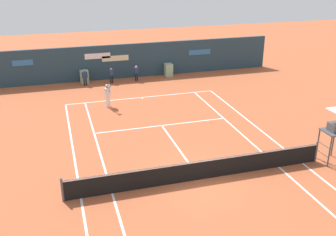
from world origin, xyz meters
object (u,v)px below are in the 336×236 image
(umpire_chair, at_px, (335,129))
(ball_kid_right_post, at_px, (136,72))
(ball_kid_centre_post, at_px, (85,76))
(player_on_baseline, at_px, (108,94))
(ball_kid_left_post, at_px, (111,74))
(tennis_ball_near_service_line, at_px, (211,122))

(umpire_chair, height_order, ball_kid_right_post, umpire_chair)
(ball_kid_right_post, bearing_deg, ball_kid_centre_post, -11.42)
(umpire_chair, bearing_deg, player_on_baseline, 41.09)
(ball_kid_left_post, xyz_separation_m, tennis_ball_near_service_line, (4.49, -9.74, -0.69))
(player_on_baseline, bearing_deg, umpire_chair, 104.93)
(player_on_baseline, xyz_separation_m, ball_kid_centre_post, (-1.00, 5.28, -0.20))
(ball_kid_left_post, distance_m, ball_kid_centre_post, 2.07)
(ball_kid_right_post, relative_size, ball_kid_left_post, 1.03)
(player_on_baseline, relative_size, tennis_ball_near_service_line, 26.34)
(umpire_chair, distance_m, ball_kid_left_post, 17.93)
(umpire_chair, relative_size, ball_kid_centre_post, 2.09)
(ball_kid_right_post, bearing_deg, ball_kid_left_post, -11.42)
(ball_kid_right_post, bearing_deg, tennis_ball_near_service_line, 92.91)
(umpire_chair, distance_m, tennis_ball_near_service_line, 7.40)
(ball_kid_right_post, height_order, tennis_ball_near_service_line, ball_kid_right_post)
(player_on_baseline, relative_size, ball_kid_right_post, 1.40)
(umpire_chair, bearing_deg, ball_kid_centre_post, 32.85)
(ball_kid_left_post, bearing_deg, player_on_baseline, 74.50)
(player_on_baseline, bearing_deg, ball_kid_left_post, -127.62)
(ball_kid_centre_post, distance_m, tennis_ball_near_service_line, 11.77)
(ball_kid_centre_post, bearing_deg, tennis_ball_near_service_line, 133.48)
(ball_kid_centre_post, height_order, tennis_ball_near_service_line, ball_kid_centre_post)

